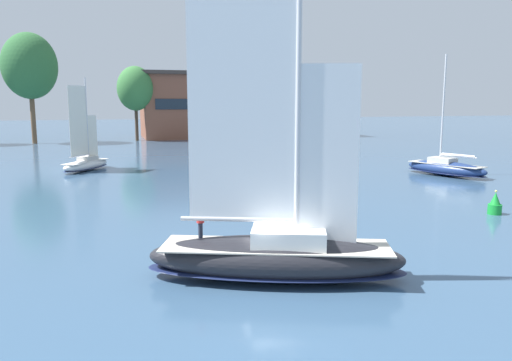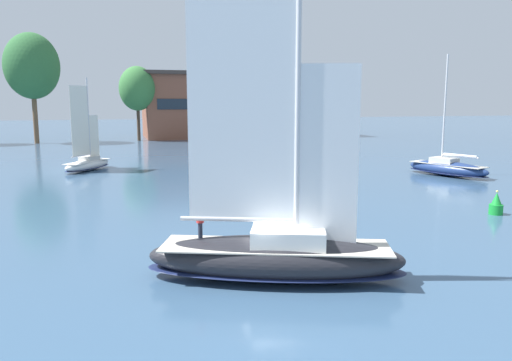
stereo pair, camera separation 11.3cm
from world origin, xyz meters
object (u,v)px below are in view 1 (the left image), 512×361
sailboat_moored_mid_channel (446,168)px  channel_buoy (495,205)px  tree_shore_center (135,89)px  sailboat_moored_near_marina (86,163)px  tree_shore_right (30,66)px  sailboat_main (276,252)px

sailboat_moored_mid_channel → channel_buoy: 18.29m
tree_shore_center → sailboat_moored_near_marina: (-7.98, -42.06, -9.23)m
sailboat_moored_mid_channel → tree_shore_center: bearing=116.4°
sailboat_moored_mid_channel → channel_buoy: sailboat_moored_mid_channel is taller
tree_shore_right → sailboat_moored_mid_channel: size_ratio=1.59×
tree_shore_right → tree_shore_center: bearing=4.4°
sailboat_main → sailboat_moored_near_marina: (-9.32, 38.87, -0.36)m
tree_shore_right → channel_buoy: bearing=-61.8°
tree_shore_right → sailboat_moored_mid_channel: bearing=-49.9°
sailboat_moored_near_marina → channel_buoy: sailboat_moored_near_marina is taller
tree_shore_center → sailboat_moored_near_marina: size_ratio=1.40×
channel_buoy → tree_shore_right: bearing=118.2°
tree_shore_right → channel_buoy: (38.39, -71.74, -13.22)m
tree_shore_right → sailboat_moored_near_marina: size_ratio=1.93×
sailboat_moored_near_marina → channel_buoy: size_ratio=6.09×
sailboat_main → channel_buoy: sailboat_main is taller
sailboat_moored_near_marina → sailboat_moored_mid_channel: 39.17m
tree_shore_center → channel_buoy: 76.43m
sailboat_moored_near_marina → sailboat_moored_mid_channel: sailboat_moored_mid_channel is taller
tree_shore_center → sailboat_moored_mid_channel: bearing=-63.6°
sailboat_main → sailboat_moored_mid_channel: size_ratio=1.25×
sailboat_moored_near_marina → channel_buoy: 41.82m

